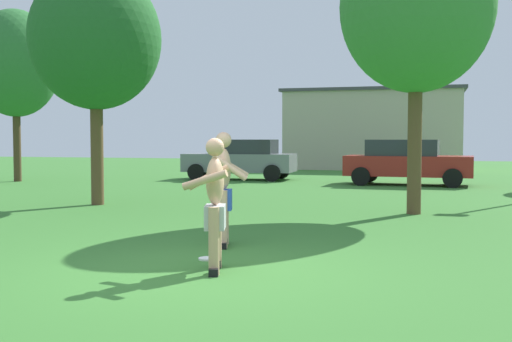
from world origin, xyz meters
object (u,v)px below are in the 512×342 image
player_in_blue (224,186)px  frisbee (207,259)px  player_near (215,201)px  tree_left_field (96,39)px  car_gray_mid_lot (241,159)px  tree_behind_players (15,64)px  tree_near_building (416,7)px  car_red_near_post (407,161)px

player_in_blue → frisbee: player_in_blue is taller
player_near → tree_left_field: size_ratio=0.28×
frisbee → tree_left_field: tree_left_field is taller
player_in_blue → car_gray_mid_lot: bearing=106.2°
frisbee → car_gray_mid_lot: (-4.33, 15.59, 0.81)m
tree_behind_players → player_in_blue: bearing=-43.1°
player_in_blue → tree_near_building: (2.64, 4.88, 3.49)m
player_in_blue → tree_left_field: (-4.87, 4.71, 3.11)m
car_red_near_post → tree_left_field: bearing=-129.0°
tree_near_building → player_near: bearing=-108.4°
tree_left_field → player_near: bearing=-50.3°
car_gray_mid_lot → tree_near_building: tree_near_building is taller
player_in_blue → tree_behind_players: 16.85m
tree_left_field → tree_near_building: 7.52m
player_near → frisbee: size_ratio=6.73×
car_gray_mid_lot → player_in_blue: bearing=-73.8°
frisbee → car_red_near_post: 14.66m
car_red_near_post → tree_left_field: (-7.06, -8.73, 3.19)m
player_near → frisbee: 1.12m
frisbee → car_red_near_post: (2.07, 14.49, 0.81)m
player_near → tree_left_field: tree_left_field is taller
player_in_blue → car_gray_mid_lot: (-4.21, 14.54, -0.08)m
player_near → car_gray_mid_lot: 16.90m
player_in_blue → tree_behind_players: tree_behind_players is taller
car_red_near_post → tree_near_building: size_ratio=0.71×
player_near → tree_near_building: tree_near_building is taller
frisbee → tree_near_building: 7.80m
player_in_blue → car_red_near_post: (2.19, 13.44, -0.08)m
car_gray_mid_lot → tree_near_building: size_ratio=0.70×
tree_behind_players → tree_near_building: size_ratio=1.03×
frisbee → tree_behind_players: 17.85m
frisbee → player_in_blue: bearing=96.3°
car_gray_mid_lot → player_near: bearing=-74.0°
car_red_near_post → car_gray_mid_lot: same height
frisbee → player_near: bearing=-62.7°
player_near → player_in_blue: (-0.45, 1.71, 0.05)m
car_gray_mid_lot → tree_left_field: tree_left_field is taller
player_in_blue → tree_behind_players: (-12.04, 11.25, 3.52)m
frisbee → tree_behind_players: bearing=134.7°
player_near → car_gray_mid_lot: size_ratio=0.37×
tree_left_field → car_gray_mid_lot: bearing=86.2°
car_red_near_post → tree_behind_players: size_ratio=0.68×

